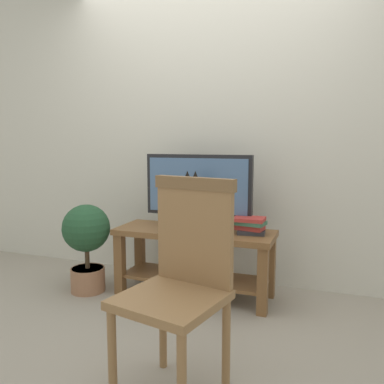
{
  "coord_description": "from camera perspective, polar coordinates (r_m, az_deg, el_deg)",
  "views": [
    {
      "loc": [
        0.97,
        -2.22,
        1.18
      ],
      "look_at": [
        -0.02,
        0.46,
        0.82
      ],
      "focal_mm": 36.37,
      "sensor_mm": 36.0,
      "label": 1
    }
  ],
  "objects": [
    {
      "name": "potted_plant",
      "position": [
        3.19,
        -15.21,
        -6.74
      ],
      "size": [
        0.37,
        0.37,
        0.7
      ],
      "color": "#9E6B4C",
      "rests_on": "ground"
    },
    {
      "name": "book_stack",
      "position": [
        2.87,
        8.46,
        -4.81
      ],
      "size": [
        0.25,
        0.18,
        0.12
      ],
      "color": "#2D2D33",
      "rests_on": "tv_stand"
    },
    {
      "name": "tv",
      "position": [
        3.0,
        0.89,
        0.42
      ],
      "size": [
        0.85,
        0.2,
        0.57
      ],
      "color": "black",
      "rests_on": "tv_stand"
    },
    {
      "name": "cat",
      "position": [
        2.83,
        0.17,
        -2.09
      ],
      "size": [
        0.23,
        0.37,
        0.4
      ],
      "color": "black",
      "rests_on": "media_box"
    },
    {
      "name": "wooden_chair",
      "position": [
        1.85,
        -1.51,
        -11.63
      ],
      "size": [
        0.52,
        0.52,
        1.02
      ],
      "color": "olive",
      "rests_on": "ground"
    },
    {
      "name": "back_wall",
      "position": [
        3.37,
        3.48,
        11.0
      ],
      "size": [
        7.0,
        0.12,
        2.8
      ],
      "primitive_type": "cube",
      "color": "beige",
      "rests_on": "ground"
    },
    {
      "name": "media_box",
      "position": [
        2.88,
        0.25,
        -5.43
      ],
      "size": [
        0.41,
        0.25,
        0.06
      ],
      "color": "#BCBCC1",
      "rests_on": "tv_stand"
    },
    {
      "name": "tv_stand",
      "position": [
        3.02,
        0.33,
        -8.52
      ],
      "size": [
        1.22,
        0.43,
        0.52
      ],
      "color": "brown",
      "rests_on": "ground"
    },
    {
      "name": "ground_plane",
      "position": [
        2.7,
        -3.21,
        -18.71
      ],
      "size": [
        12.0,
        12.0,
        0.0
      ],
      "primitive_type": "plane",
      "color": "gray"
    }
  ]
}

